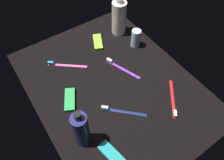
# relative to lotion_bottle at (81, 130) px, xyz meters

# --- Properties ---
(ground_plane) EXTENTS (0.84, 0.64, 0.01)m
(ground_plane) POSITION_rel_lotion_bottle_xyz_m (0.15, -0.22, -0.10)
(ground_plane) COLOR black
(lotion_bottle) EXTENTS (0.05, 0.05, 0.20)m
(lotion_bottle) POSITION_rel_lotion_bottle_xyz_m (0.00, 0.00, 0.00)
(lotion_bottle) COLOR navy
(lotion_bottle) RESTS_ON ground_plane
(bodywash_bottle) EXTENTS (0.07, 0.07, 0.19)m
(bodywash_bottle) POSITION_rel_lotion_bottle_xyz_m (0.41, -0.44, -0.00)
(bodywash_bottle) COLOR silver
(bodywash_bottle) RESTS_ON ground_plane
(deodorant_stick) EXTENTS (0.04, 0.04, 0.09)m
(deodorant_stick) POSITION_rel_lotion_bottle_xyz_m (0.28, -0.45, -0.04)
(deodorant_stick) COLOR silver
(deodorant_stick) RESTS_ON ground_plane
(toothbrush_purple) EXTENTS (0.17, 0.07, 0.02)m
(toothbrush_purple) POSITION_rel_lotion_bottle_xyz_m (0.20, -0.30, -0.08)
(toothbrush_purple) COLOR purple
(toothbrush_purple) RESTS_ON ground_plane
(toothbrush_pink) EXTENTS (0.12, 0.15, 0.02)m
(toothbrush_pink) POSITION_rel_lotion_bottle_xyz_m (0.35, -0.10, -0.08)
(toothbrush_pink) COLOR #E55999
(toothbrush_pink) RESTS_ON ground_plane
(toothbrush_red) EXTENTS (0.15, 0.12, 0.02)m
(toothbrush_red) POSITION_rel_lotion_bottle_xyz_m (-0.06, -0.38, -0.08)
(toothbrush_red) COLOR red
(toothbrush_red) RESTS_ON ground_plane
(toothbrush_navy) EXTENTS (0.13, 0.14, 0.02)m
(toothbrush_navy) POSITION_rel_lotion_bottle_xyz_m (0.02, -0.18, -0.08)
(toothbrush_navy) COLOR navy
(toothbrush_navy) RESTS_ON ground_plane
(snack_bar_green) EXTENTS (0.11, 0.08, 0.01)m
(snack_bar_green) POSITION_rel_lotion_bottle_xyz_m (0.18, -0.04, -0.08)
(snack_bar_green) COLOR green
(snack_bar_green) RESTS_ON ground_plane
(snack_bar_lime) EXTENTS (0.11, 0.08, 0.01)m
(snack_bar_lime) POSITION_rel_lotion_bottle_xyz_m (0.40, -0.31, -0.08)
(snack_bar_lime) COLOR #8CD133
(snack_bar_lime) RESTS_ON ground_plane
(snack_bar_teal) EXTENTS (0.11, 0.06, 0.01)m
(snack_bar_teal) POSITION_rel_lotion_bottle_xyz_m (-0.10, -0.05, -0.08)
(snack_bar_teal) COLOR teal
(snack_bar_teal) RESTS_ON ground_plane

